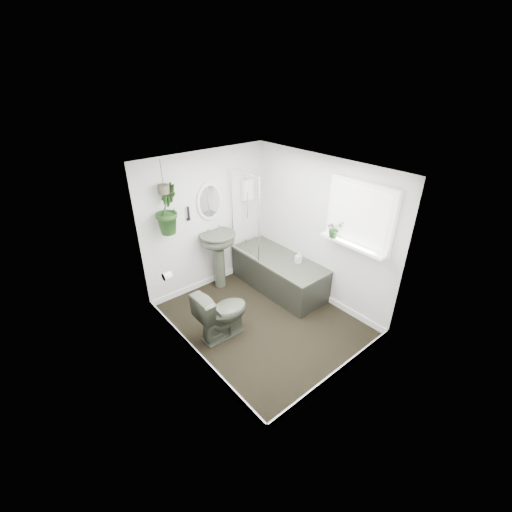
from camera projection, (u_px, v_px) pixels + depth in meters
floor at (262, 321)px, 5.18m from camera, size 2.30×2.80×0.02m
ceiling at (264, 168)px, 4.06m from camera, size 2.30×2.80×0.02m
wall_back at (206, 222)px, 5.57m from camera, size 2.30×0.02×2.30m
wall_front at (349, 301)px, 3.68m from camera, size 2.30×0.02×2.30m
wall_left at (188, 284)px, 3.97m from camera, size 0.02×2.80×2.30m
wall_right at (320, 231)px, 5.27m from camera, size 0.02×2.80×2.30m
skirting at (262, 318)px, 5.15m from camera, size 2.30×2.80×0.10m
bathtub at (279, 273)px, 5.82m from camera, size 0.72×1.72×0.58m
bath_screen at (245, 215)px, 5.49m from camera, size 0.04×0.72×1.40m
shower_box at (247, 190)px, 5.78m from camera, size 0.20×0.10×0.35m
oval_mirror at (210, 201)px, 5.41m from camera, size 0.46×0.03×0.62m
wall_sconce at (189, 213)px, 5.23m from camera, size 0.04×0.04×0.22m
toilet_roll_holder at (167, 276)px, 4.60m from camera, size 0.11×0.11×0.11m
window_recess at (360, 215)px, 4.52m from camera, size 0.08×1.00×0.90m
window_sill at (353, 244)px, 4.69m from camera, size 0.18×1.00×0.04m
window_blinds at (358, 215)px, 4.50m from camera, size 0.01×0.86×0.76m
toilet at (222, 313)px, 4.72m from camera, size 0.76×0.44×0.77m
pedestal_sink at (219, 260)px, 5.78m from camera, size 0.61×0.52×1.01m
sill_plant at (334, 229)px, 4.79m from camera, size 0.25×0.23×0.24m
hanging_plant at (166, 209)px, 4.83m from camera, size 0.48×0.50×0.71m
soap_bottle at (298, 257)px, 5.50m from camera, size 0.10×0.10×0.20m
hanging_pot at (164, 189)px, 4.69m from camera, size 0.16×0.16×0.12m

